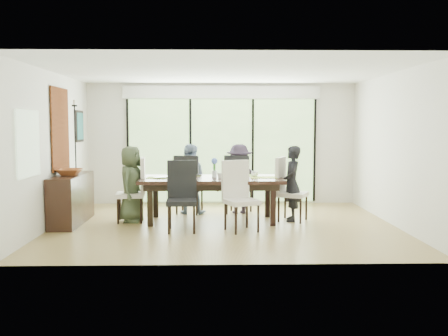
{
  "coord_description": "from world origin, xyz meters",
  "views": [
    {
      "loc": [
        -0.21,
        -8.73,
        1.79
      ],
      "look_at": [
        0.0,
        0.25,
        1.0
      ],
      "focal_mm": 40.0,
      "sensor_mm": 36.0,
      "label": 1
    }
  ],
  "objects_px": {
    "person_far_left": "(189,179)",
    "sideboard": "(72,199)",
    "chair_far_left": "(189,184)",
    "vase": "(214,174)",
    "cup_a": "(174,174)",
    "chair_near_left": "(182,196)",
    "person_right_end": "(292,184)",
    "cup_c": "(255,174)",
    "chair_far_right": "(239,184)",
    "chair_near_right": "(242,196)",
    "bowl": "(69,172)",
    "chair_left_end": "(130,190)",
    "person_far_right": "(239,179)",
    "table_top": "(212,179)",
    "chair_right_end": "(293,189)",
    "laptop": "(165,178)",
    "cup_b": "(220,175)",
    "person_left_end": "(131,184)"
  },
  "relations": [
    {
      "from": "person_far_left",
      "to": "cup_a",
      "type": "height_order",
      "value": "person_far_left"
    },
    {
      "from": "chair_near_left",
      "to": "chair_near_right",
      "type": "bearing_deg",
      "value": -1.98
    },
    {
      "from": "cup_a",
      "to": "sideboard",
      "type": "relative_size",
      "value": 0.09
    },
    {
      "from": "table_top",
      "to": "chair_right_end",
      "type": "bearing_deg",
      "value": -0.0
    },
    {
      "from": "vase",
      "to": "cup_c",
      "type": "distance_m",
      "value": 0.75
    },
    {
      "from": "chair_near_right",
      "to": "sideboard",
      "type": "xyz_separation_m",
      "value": [
        -3.04,
        0.75,
        -0.15
      ]
    },
    {
      "from": "chair_far_left",
      "to": "cup_a",
      "type": "relative_size",
      "value": 8.87
    },
    {
      "from": "chair_near_right",
      "to": "sideboard",
      "type": "height_order",
      "value": "chair_near_right"
    },
    {
      "from": "chair_left_end",
      "to": "person_far_left",
      "type": "height_order",
      "value": "person_far_left"
    },
    {
      "from": "chair_near_right",
      "to": "person_left_end",
      "type": "distance_m",
      "value": 2.17
    },
    {
      "from": "chair_left_end",
      "to": "laptop",
      "type": "xyz_separation_m",
      "value": [
        0.65,
        -0.1,
        0.23
      ]
    },
    {
      "from": "table_top",
      "to": "chair_left_end",
      "type": "bearing_deg",
      "value": -180.0
    },
    {
      "from": "table_top",
      "to": "person_far_left",
      "type": "distance_m",
      "value": 0.95
    },
    {
      "from": "chair_far_left",
      "to": "person_far_right",
      "type": "height_order",
      "value": "person_far_right"
    },
    {
      "from": "person_far_left",
      "to": "cup_a",
      "type": "bearing_deg",
      "value": 79.31
    },
    {
      "from": "cup_a",
      "to": "bowl",
      "type": "bearing_deg",
      "value": -168.56
    },
    {
      "from": "person_far_left",
      "to": "laptop",
      "type": "xyz_separation_m",
      "value": [
        -0.4,
        -0.93,
        0.13
      ]
    },
    {
      "from": "chair_far_right",
      "to": "person_right_end",
      "type": "distance_m",
      "value": 1.26
    },
    {
      "from": "person_right_end",
      "to": "cup_c",
      "type": "height_order",
      "value": "person_right_end"
    },
    {
      "from": "chair_near_left",
      "to": "cup_b",
      "type": "bearing_deg",
      "value": 47.85
    },
    {
      "from": "chair_right_end",
      "to": "vase",
      "type": "distance_m",
      "value": 1.48
    },
    {
      "from": "chair_far_left",
      "to": "bowl",
      "type": "height_order",
      "value": "chair_far_left"
    },
    {
      "from": "chair_near_left",
      "to": "sideboard",
      "type": "bearing_deg",
      "value": 157.85
    },
    {
      "from": "chair_far_right",
      "to": "cup_b",
      "type": "relative_size",
      "value": 11.0
    },
    {
      "from": "chair_far_right",
      "to": "table_top",
      "type": "bearing_deg",
      "value": 71.86
    },
    {
      "from": "table_top",
      "to": "chair_near_left",
      "type": "xyz_separation_m",
      "value": [
        -0.5,
        -0.87,
        -0.18
      ]
    },
    {
      "from": "sideboard",
      "to": "chair_far_right",
      "type": "bearing_deg",
      "value": 17.48
    },
    {
      "from": "chair_left_end",
      "to": "chair_right_end",
      "type": "xyz_separation_m",
      "value": [
        3.0,
        0.0,
        0.0
      ]
    },
    {
      "from": "cup_c",
      "to": "chair_far_left",
      "type": "bearing_deg",
      "value": 149.04
    },
    {
      "from": "chair_far_right",
      "to": "chair_near_right",
      "type": "distance_m",
      "value": 1.72
    },
    {
      "from": "chair_right_end",
      "to": "cup_b",
      "type": "distance_m",
      "value": 1.38
    },
    {
      "from": "cup_a",
      "to": "cup_c",
      "type": "distance_m",
      "value": 1.5
    },
    {
      "from": "chair_near_left",
      "to": "sideboard",
      "type": "height_order",
      "value": "chair_near_left"
    },
    {
      "from": "chair_far_left",
      "to": "vase",
      "type": "xyz_separation_m",
      "value": [
        0.5,
        -0.8,
        0.28
      ]
    },
    {
      "from": "chair_far_left",
      "to": "laptop",
      "type": "relative_size",
      "value": 3.33
    },
    {
      "from": "chair_near_left",
      "to": "laptop",
      "type": "bearing_deg",
      "value": 112.46
    },
    {
      "from": "chair_far_left",
      "to": "cup_c",
      "type": "relative_size",
      "value": 8.87
    },
    {
      "from": "vase",
      "to": "person_far_right",
      "type": "bearing_deg",
      "value": 57.34
    },
    {
      "from": "person_far_left",
      "to": "bowl",
      "type": "relative_size",
      "value": 2.98
    },
    {
      "from": "chair_far_left",
      "to": "bowl",
      "type": "distance_m",
      "value": 2.37
    },
    {
      "from": "chair_near_left",
      "to": "person_far_left",
      "type": "bearing_deg",
      "value": 86.34
    },
    {
      "from": "person_right_end",
      "to": "cup_a",
      "type": "xyz_separation_m",
      "value": [
        -2.18,
        0.15,
        0.17
      ]
    },
    {
      "from": "vase",
      "to": "laptop",
      "type": "height_order",
      "value": "vase"
    },
    {
      "from": "person_far_left",
      "to": "sideboard",
      "type": "height_order",
      "value": "person_far_left"
    },
    {
      "from": "person_right_end",
      "to": "person_far_left",
      "type": "distance_m",
      "value": 2.1
    },
    {
      "from": "table_top",
      "to": "chair_far_left",
      "type": "relative_size",
      "value": 2.18
    },
    {
      "from": "table_top",
      "to": "vase",
      "type": "relative_size",
      "value": 20.0
    },
    {
      "from": "table_top",
      "to": "chair_near_left",
      "type": "distance_m",
      "value": 1.02
    },
    {
      "from": "sideboard",
      "to": "laptop",
      "type": "bearing_deg",
      "value": 0.74
    },
    {
      "from": "chair_near_right",
      "to": "person_left_end",
      "type": "bearing_deg",
      "value": 133.14
    }
  ]
}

